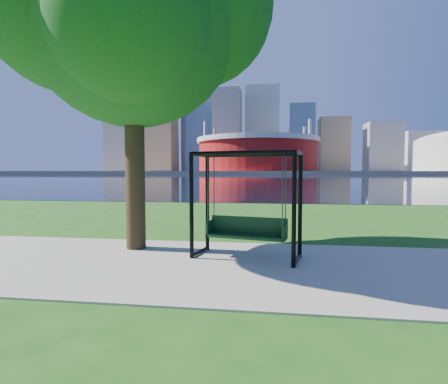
# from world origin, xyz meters

# --- Properties ---
(ground) EXTENTS (900.00, 900.00, 0.00)m
(ground) POSITION_xyz_m (0.00, 0.00, 0.00)
(ground) COLOR #1E5114
(ground) RESTS_ON ground
(path) EXTENTS (120.00, 4.00, 0.03)m
(path) POSITION_xyz_m (0.00, -0.50, 0.01)
(path) COLOR #9E937F
(path) RESTS_ON ground
(river) EXTENTS (900.00, 180.00, 0.02)m
(river) POSITION_xyz_m (0.00, 102.00, 0.01)
(river) COLOR black
(river) RESTS_ON ground
(far_bank) EXTENTS (900.00, 228.00, 2.00)m
(far_bank) POSITION_xyz_m (0.00, 306.00, 1.00)
(far_bank) COLOR #937F60
(far_bank) RESTS_ON ground
(stadium) EXTENTS (83.00, 83.00, 32.00)m
(stadium) POSITION_xyz_m (-10.00, 235.00, 14.23)
(stadium) COLOR maroon
(stadium) RESTS_ON far_bank
(skyline) EXTENTS (392.00, 66.00, 96.50)m
(skyline) POSITION_xyz_m (-4.27, 319.39, 35.89)
(skyline) COLOR gray
(skyline) RESTS_ON far_bank
(swing) EXTENTS (2.18, 1.28, 2.09)m
(swing) POSITION_xyz_m (0.17, 0.13, 1.01)
(swing) COLOR black
(swing) RESTS_ON ground
(park_tree) EXTENTS (5.90, 5.33, 7.33)m
(park_tree) POSITION_xyz_m (-2.34, 0.66, 5.09)
(park_tree) COLOR black
(park_tree) RESTS_ON ground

